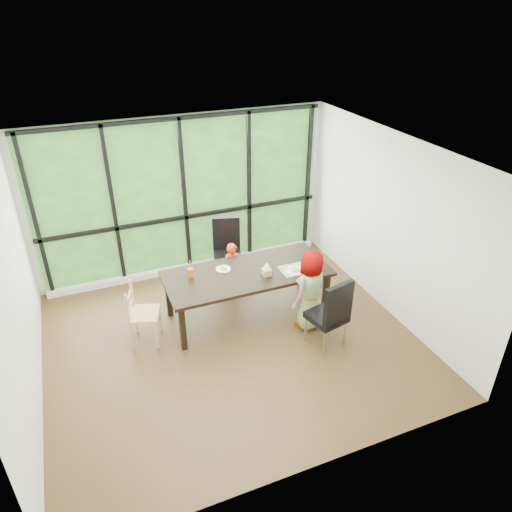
# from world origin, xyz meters

# --- Properties ---
(ground) EXTENTS (5.00, 5.00, 0.00)m
(ground) POSITION_xyz_m (0.00, 0.00, 0.00)
(ground) COLOR black
(ground) RESTS_ON ground
(back_wall) EXTENTS (5.00, 0.00, 5.00)m
(back_wall) POSITION_xyz_m (0.00, 2.25, 1.35)
(back_wall) COLOR silver
(back_wall) RESTS_ON ground
(foliage_backdrop) EXTENTS (4.80, 0.02, 2.65)m
(foliage_backdrop) POSITION_xyz_m (0.00, 2.23, 1.35)
(foliage_backdrop) COLOR #284D1E
(foliage_backdrop) RESTS_ON back_wall
(window_mullions) EXTENTS (4.80, 0.06, 2.65)m
(window_mullions) POSITION_xyz_m (0.00, 2.19, 1.35)
(window_mullions) COLOR black
(window_mullions) RESTS_ON back_wall
(window_sill) EXTENTS (4.80, 0.12, 0.10)m
(window_sill) POSITION_xyz_m (0.00, 2.15, 0.05)
(window_sill) COLOR silver
(window_sill) RESTS_ON ground
(dining_table) EXTENTS (2.42, 1.06, 0.75)m
(dining_table) POSITION_xyz_m (0.45, 0.51, 0.38)
(dining_table) COLOR black
(dining_table) RESTS_ON ground
(chair_window_leather) EXTENTS (0.57, 0.57, 1.08)m
(chair_window_leather) POSITION_xyz_m (0.50, 1.57, 0.54)
(chair_window_leather) COLOR black
(chair_window_leather) RESTS_ON ground
(chair_interior_leather) EXTENTS (0.55, 0.55, 1.08)m
(chair_interior_leather) POSITION_xyz_m (1.20, -0.55, 0.54)
(chair_interior_leather) COLOR black
(chair_interior_leather) RESTS_ON ground
(chair_end_beech) EXTENTS (0.51, 0.53, 0.90)m
(chair_end_beech) POSITION_xyz_m (-1.09, 0.47, 0.45)
(chair_end_beech) COLOR tan
(chair_end_beech) RESTS_ON ground
(child_toddler) EXTENTS (0.35, 0.25, 0.90)m
(child_toddler) POSITION_xyz_m (0.45, 1.14, 0.45)
(child_toddler) COLOR red
(child_toddler) RESTS_ON ground
(child_older) EXTENTS (0.70, 0.59, 1.22)m
(child_older) POSITION_xyz_m (1.16, -0.07, 0.61)
(child_older) COLOR gray
(child_older) RESTS_ON ground
(placemat) EXTENTS (0.47, 0.34, 0.01)m
(placemat) POSITION_xyz_m (1.15, 0.31, 0.75)
(placemat) COLOR tan
(placemat) RESTS_ON dining_table
(plate_far) EXTENTS (0.22, 0.22, 0.01)m
(plate_far) POSITION_xyz_m (0.15, 0.71, 0.76)
(plate_far) COLOR white
(plate_far) RESTS_ON dining_table
(plate_near) EXTENTS (0.27, 0.27, 0.02)m
(plate_near) POSITION_xyz_m (1.10, 0.27, 0.76)
(plate_near) COLOR white
(plate_near) RESTS_ON dining_table
(orange_cup) EXTENTS (0.09, 0.09, 0.13)m
(orange_cup) POSITION_xyz_m (-0.35, 0.70, 0.82)
(orange_cup) COLOR #F25612
(orange_cup) RESTS_ON dining_table
(green_cup) EXTENTS (0.07, 0.07, 0.11)m
(green_cup) POSITION_xyz_m (1.45, 0.25, 0.80)
(green_cup) COLOR #50CE37
(green_cup) RESTS_ON dining_table
(white_mug) EXTENTS (0.08, 0.08, 0.08)m
(white_mug) POSITION_xyz_m (1.54, 0.55, 0.79)
(white_mug) COLOR white
(white_mug) RESTS_ON dining_table
(tissue_box) EXTENTS (0.12, 0.12, 0.10)m
(tissue_box) POSITION_xyz_m (0.68, 0.33, 0.80)
(tissue_box) COLOR tan
(tissue_box) RESTS_ON dining_table
(crepe_rolls_far) EXTENTS (0.10, 0.12, 0.04)m
(crepe_rolls_far) POSITION_xyz_m (0.15, 0.71, 0.78)
(crepe_rolls_far) COLOR tan
(crepe_rolls_far) RESTS_ON plate_far
(crepe_rolls_near) EXTENTS (0.15, 0.12, 0.04)m
(crepe_rolls_near) POSITION_xyz_m (1.10, 0.27, 0.79)
(crepe_rolls_near) COLOR tan
(crepe_rolls_near) RESTS_ON plate_near
(straw_white) EXTENTS (0.01, 0.04, 0.20)m
(straw_white) POSITION_xyz_m (-0.35, 0.70, 0.92)
(straw_white) COLOR white
(straw_white) RESTS_ON orange_cup
(straw_pink) EXTENTS (0.01, 0.04, 0.20)m
(straw_pink) POSITION_xyz_m (1.45, 0.25, 0.90)
(straw_pink) COLOR pink
(straw_pink) RESTS_ON green_cup
(tissue) EXTENTS (0.12, 0.12, 0.11)m
(tissue) POSITION_xyz_m (0.68, 0.33, 0.91)
(tissue) COLOR white
(tissue) RESTS_ON tissue_box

